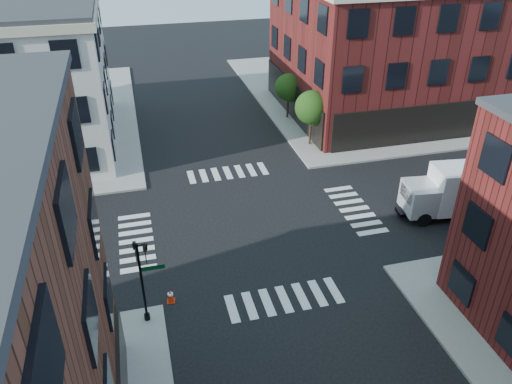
{
  "coord_description": "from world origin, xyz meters",
  "views": [
    {
      "loc": [
        -6.17,
        -25.04,
        17.48
      ],
      "look_at": [
        0.25,
        -0.36,
        2.5
      ],
      "focal_mm": 35.0,
      "sensor_mm": 36.0,
      "label": 1
    }
  ],
  "objects": [
    {
      "name": "ground",
      "position": [
        0.0,
        0.0,
        0.0
      ],
      "size": [
        120.0,
        120.0,
        0.0
      ],
      "primitive_type": "plane",
      "color": "black",
      "rests_on": "ground"
    },
    {
      "name": "sidewalk_ne",
      "position": [
        21.0,
        21.0,
        0.07
      ],
      "size": [
        30.0,
        30.0,
        0.15
      ],
      "primitive_type": "cube",
      "color": "gray",
      "rests_on": "ground"
    },
    {
      "name": "building_ne",
      "position": [
        20.5,
        16.0,
        6.0
      ],
      "size": [
        25.0,
        16.0,
        12.0
      ],
      "primitive_type": "cube",
      "color": "#451411",
      "rests_on": "ground"
    },
    {
      "name": "tree_near",
      "position": [
        7.56,
        9.98,
        3.16
      ],
      "size": [
        2.69,
        2.69,
        4.49
      ],
      "color": "black",
      "rests_on": "ground"
    },
    {
      "name": "tree_far",
      "position": [
        7.56,
        15.98,
        2.87
      ],
      "size": [
        2.43,
        2.43,
        4.07
      ],
      "color": "black",
      "rests_on": "ground"
    },
    {
      "name": "signal_pole",
      "position": [
        -6.72,
        -6.68,
        2.86
      ],
      "size": [
        1.29,
        1.24,
        4.6
      ],
      "color": "black",
      "rests_on": "ground"
    },
    {
      "name": "box_truck",
      "position": [
        13.25,
        -2.21,
        1.75
      ],
      "size": [
        7.61,
        3.11,
        3.36
      ],
      "rotation": [
        0.0,
        0.0,
        -0.12
      ],
      "color": "white",
      "rests_on": "ground"
    },
    {
      "name": "traffic_cone",
      "position": [
        -5.57,
        -5.7,
        0.35
      ],
      "size": [
        0.44,
        0.44,
        0.73
      ],
      "rotation": [
        0.0,
        0.0,
        -0.12
      ],
      "color": "red",
      "rests_on": "ground"
    }
  ]
}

